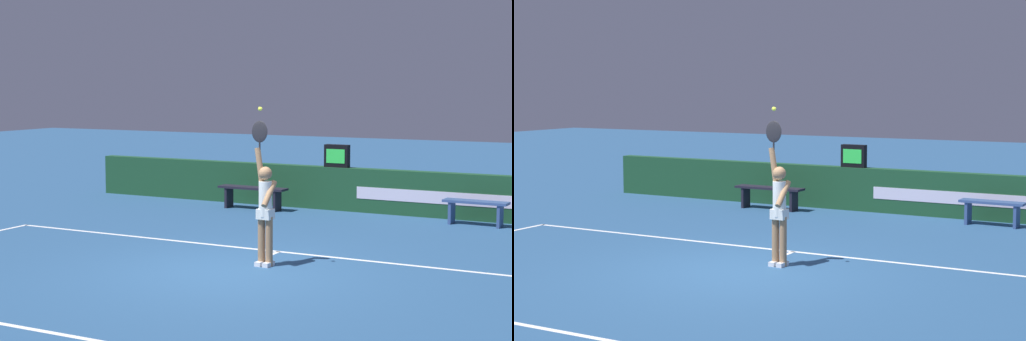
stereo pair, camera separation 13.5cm
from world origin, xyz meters
The scene contains 8 objects.
ground_plane centered at (0.00, 0.00, 0.00)m, with size 60.00×60.00×0.00m, color #284F7B.
court_lines centered at (0.00, -1.00, 0.00)m, with size 11.51×5.53×0.00m.
back_wall centered at (0.00, 6.58, 0.48)m, with size 14.79×0.29×0.97m.
speed_display centered at (-0.97, 6.58, 1.22)m, with size 0.56×0.19×0.51m.
tennis_player centered at (0.30, 0.60, 0.94)m, with size 0.41×0.39×2.29m.
tennis_ball centered at (0.36, 0.33, 2.48)m, with size 0.06×0.06×0.06m.
courtside_bench_near centered at (-2.68, 5.74, 0.39)m, with size 1.64×0.37×0.51m.
courtside_bench_far centered at (2.31, 5.93, 0.37)m, with size 1.30×0.41×0.50m.
Camera 2 is at (6.47, -10.98, 2.88)m, focal length 59.58 mm.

